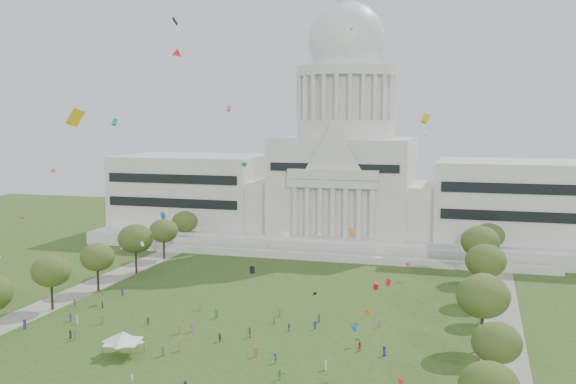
{
  "coord_description": "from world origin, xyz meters",
  "views": [
    {
      "loc": [
        43.15,
        -104.68,
        41.64
      ],
      "look_at": [
        0.0,
        45.0,
        24.0
      ],
      "focal_mm": 42.0,
      "sensor_mm": 36.0,
      "label": 1
    }
  ],
  "objects": [
    {
      "name": "person_3",
      "position": [
        10.61,
        0.37,
        0.85
      ],
      "size": [
        0.6,
        1.12,
        1.7
      ],
      "primitive_type": "imported",
      "rotation": [
        0.0,
        0.0,
        4.68
      ],
      "color": "navy",
      "rests_on": "ground"
    },
    {
      "name": "kite_swarm",
      "position": [
        -1.98,
        7.31,
        24.98
      ],
      "size": [
        83.09,
        103.89,
        63.88
      ],
      "color": "white",
      "rests_on": "ground"
    },
    {
      "name": "person_0",
      "position": [
        27.88,
        9.01,
        0.91
      ],
      "size": [
        0.99,
        1.06,
        1.82
      ],
      "primitive_type": "imported",
      "rotation": [
        0.0,
        0.0,
        5.33
      ],
      "color": "navy",
      "rests_on": "ground"
    },
    {
      "name": "row_tree_r_5",
      "position": [
        43.49,
        70.19,
        9.93
      ],
      "size": [
        9.82,
        9.82,
        13.96
      ],
      "color": "black",
      "rests_on": "ground"
    },
    {
      "name": "person_2",
      "position": [
        23.42,
        10.07,
        0.89
      ],
      "size": [
        1.01,
        0.86,
        1.78
      ],
      "primitive_type": "imported",
      "rotation": [
        0.0,
        0.0,
        0.46
      ],
      "color": "#B21E1E",
      "rests_on": "ground"
    },
    {
      "name": "row_tree_l_4",
      "position": [
        -44.08,
        52.42,
        9.39
      ],
      "size": [
        9.29,
        9.29,
        13.21
      ],
      "color": "black",
      "rests_on": "ground"
    },
    {
      "name": "person_7",
      "position": [
        -8.42,
        -14.06,
        0.74
      ],
      "size": [
        0.66,
        0.59,
        1.48
      ],
      "primitive_type": "imported",
      "rotation": [
        0.0,
        0.0,
        3.6
      ],
      "color": "silver",
      "rests_on": "ground"
    },
    {
      "name": "person_8",
      "position": [
        -20.09,
        13.44,
        0.81
      ],
      "size": [
        0.9,
        0.72,
        1.61
      ],
      "primitive_type": "imported",
      "rotation": [
        0.0,
        0.0,
        2.81
      ],
      "color": "#4C4C51",
      "rests_on": "ground"
    },
    {
      "name": "person_10",
      "position": [
        8.2,
        17.32,
        0.77
      ],
      "size": [
        0.82,
        1.03,
        1.54
      ],
      "primitive_type": "imported",
      "rotation": [
        0.0,
        0.0,
        2.0
      ],
      "color": "navy",
      "rests_on": "ground"
    },
    {
      "name": "person_9",
      "position": [
        13.47,
        -6.26,
        0.89
      ],
      "size": [
        1.11,
        1.29,
        1.78
      ],
      "primitive_type": "imported",
      "rotation": [
        0.0,
        0.0,
        1.02
      ],
      "color": "#33723F",
      "rests_on": "ground"
    },
    {
      "name": "row_tree_r_2",
      "position": [
        44.17,
        17.44,
        9.66
      ],
      "size": [
        9.55,
        9.55,
        13.58
      ],
      "color": "black",
      "rests_on": "ground"
    },
    {
      "name": "path_right",
      "position": [
        48.0,
        30.0,
        0.02
      ],
      "size": [
        8.0,
        160.0,
        0.04
      ],
      "primitive_type": "cube",
      "color": "gray",
      "rests_on": "ground"
    },
    {
      "name": "event_tent",
      "position": [
        -16.02,
        -3.34,
        3.39
      ],
      "size": [
        9.29,
        9.29,
        4.37
      ],
      "color": "#4C4C4C",
      "rests_on": "ground"
    },
    {
      "name": "row_tree_l_3",
      "position": [
        -44.09,
        33.92,
        8.21
      ],
      "size": [
        8.12,
        8.12,
        11.55
      ],
      "color": "black",
      "rests_on": "ground"
    },
    {
      "name": "ground",
      "position": [
        0.0,
        0.0,
        0.0
      ],
      "size": [
        400.0,
        400.0,
        0.0
      ],
      "primitive_type": "plane",
      "color": "#324B18",
      "rests_on": "ground"
    },
    {
      "name": "person_5",
      "position": [
        -2.49,
        8.0,
        0.82
      ],
      "size": [
        1.44,
        1.54,
        1.63
      ],
      "primitive_type": "imported",
      "rotation": [
        0.0,
        0.0,
        2.27
      ],
      "color": "#4C4C51",
      "rests_on": "ground"
    },
    {
      "name": "row_tree_r_6",
      "position": [
        45.96,
        88.13,
        8.51
      ],
      "size": [
        8.42,
        8.42,
        11.97
      ],
      "color": "black",
      "rests_on": "ground"
    },
    {
      "name": "row_tree_l_2",
      "position": [
        -45.04,
        17.3,
        8.51
      ],
      "size": [
        8.42,
        8.42,
        11.97
      ],
      "color": "black",
      "rests_on": "ground"
    },
    {
      "name": "person_4",
      "position": [
        2.06,
        11.77,
        0.97
      ],
      "size": [
        0.74,
        1.2,
        1.95
      ],
      "primitive_type": "imported",
      "rotation": [
        0.0,
        0.0,
        4.82
      ],
      "color": "#33723F",
      "rests_on": "ground"
    },
    {
      "name": "row_tree_l_6",
      "position": [
        -46.87,
        89.14,
        8.27
      ],
      "size": [
        8.19,
        8.19,
        11.64
      ],
      "color": "black",
      "rests_on": "ground"
    },
    {
      "name": "row_tree_r_3",
      "position": [
        44.4,
        34.48,
        7.08
      ],
      "size": [
        7.01,
        7.01,
        9.98
      ],
      "color": "black",
      "rests_on": "ground"
    },
    {
      "name": "capitol",
      "position": [
        0.0,
        113.59,
        22.3
      ],
      "size": [
        160.0,
        64.5,
        91.3
      ],
      "color": "silver",
      "rests_on": "ground"
    },
    {
      "name": "path_left",
      "position": [
        -48.0,
        30.0,
        0.02
      ],
      "size": [
        8.0,
        160.0,
        0.04
      ],
      "primitive_type": "cube",
      "color": "gray",
      "rests_on": "ground"
    },
    {
      "name": "row_tree_r_4",
      "position": [
        44.76,
        50.04,
        9.29
      ],
      "size": [
        9.19,
        9.19,
        13.06
      ],
      "color": "black",
      "rests_on": "ground"
    },
    {
      "name": "row_tree_r_1",
      "position": [
        46.22,
        -1.75,
        7.66
      ],
      "size": [
        7.58,
        7.58,
        10.78
      ],
      "color": "black",
      "rests_on": "ground"
    },
    {
      "name": "row_tree_l_5",
      "position": [
        -45.22,
        71.01,
        8.42
      ],
      "size": [
        8.33,
        8.33,
        11.85
      ],
      "color": "black",
      "rests_on": "ground"
    },
    {
      "name": "distant_crowd",
      "position": [
        -13.17,
        13.09,
        0.85
      ],
      "size": [
        67.11,
        33.96,
        1.95
      ],
      "color": "navy",
      "rests_on": "ground"
    }
  ]
}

